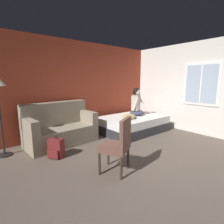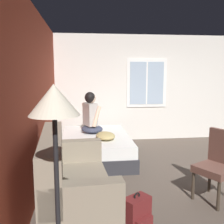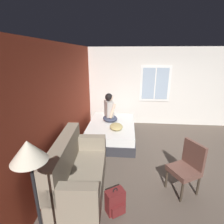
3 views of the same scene
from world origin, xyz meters
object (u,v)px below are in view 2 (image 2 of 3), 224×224
(backpack, at_px, (137,215))
(throw_pillow, at_px, (105,136))
(bed, at_px, (96,146))
(person_seated, at_px, (91,116))
(floor_lamp, at_px, (55,122))
(side_chair, at_px, (218,163))
(cell_phone, at_px, (104,136))
(couch, at_px, (71,185))

(backpack, distance_m, throw_pillow, 2.28)
(bed, relative_size, throw_pillow, 4.29)
(person_seated, relative_size, floor_lamp, 0.51)
(side_chair, bearing_deg, cell_phone, 36.25)
(cell_phone, bearing_deg, bed, 86.96)
(person_seated, bearing_deg, floor_lamp, 173.72)
(couch, xyz_separation_m, backpack, (-0.42, -0.74, -0.20))
(side_chair, bearing_deg, floor_lamp, 124.68)
(person_seated, bearing_deg, throw_pillow, -157.41)
(side_chair, xyz_separation_m, backpack, (-0.60, 1.27, -0.34))
(side_chair, relative_size, backpack, 2.14)
(cell_phone, bearing_deg, person_seated, 63.99)
(couch, height_order, person_seated, person_seated)
(backpack, xyz_separation_m, throw_pillow, (2.25, 0.14, 0.36))
(side_chair, distance_m, person_seated, 2.81)
(couch, height_order, side_chair, couch)
(bed, relative_size, person_seated, 2.35)
(bed, bearing_deg, person_seated, 19.08)
(person_seated, height_order, cell_phone, person_seated)
(person_seated, bearing_deg, side_chair, -143.60)
(couch, distance_m, floor_lamp, 1.62)
(bed, xyz_separation_m, couch, (-2.19, 0.43, 0.16))
(throw_pillow, bearing_deg, side_chair, -139.49)
(bed, bearing_deg, backpack, -173.30)
(side_chair, xyz_separation_m, throw_pillow, (1.65, 1.41, 0.02))
(person_seated, height_order, floor_lamp, floor_lamp)
(floor_lamp, bearing_deg, throw_pillow, -12.01)
(floor_lamp, bearing_deg, person_seated, -6.28)
(bed, height_order, person_seated, person_seated)
(throw_pillow, bearing_deg, cell_phone, -0.98)
(bed, bearing_deg, floor_lamp, 171.96)
(cell_phone, relative_size, floor_lamp, 0.08)
(bed, relative_size, cell_phone, 14.29)
(bed, height_order, cell_phone, cell_phone)
(bed, xyz_separation_m, backpack, (-2.62, -0.31, -0.04))
(couch, xyz_separation_m, floor_lamp, (-1.24, 0.05, 1.04))
(side_chair, bearing_deg, person_seated, 36.40)
(backpack, relative_size, cell_phone, 3.18)
(throw_pillow, distance_m, cell_phone, 0.27)
(floor_lamp, bearing_deg, side_chair, -55.32)
(couch, xyz_separation_m, side_chair, (0.18, -2.01, 0.14))
(side_chair, relative_size, person_seated, 1.12)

